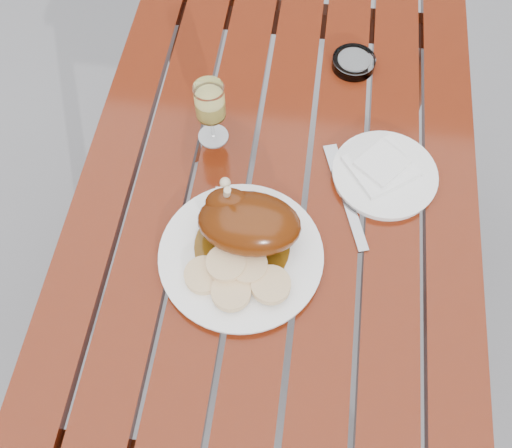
{
  "coord_description": "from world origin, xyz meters",
  "views": [
    {
      "loc": [
        0.04,
        -0.65,
        1.71
      ],
      "look_at": [
        -0.03,
        -0.13,
        0.78
      ],
      "focal_mm": 40.0,
      "sensor_mm": 36.0,
      "label": 1
    }
  ],
  "objects_px": {
    "wine_glass": "(211,114)",
    "side_plate": "(384,175)",
    "dinner_plate": "(241,256)",
    "ashtray": "(354,63)",
    "table": "(274,256)"
  },
  "relations": [
    {
      "from": "wine_glass",
      "to": "dinner_plate",
      "type": "bearing_deg",
      "value": -69.98
    },
    {
      "from": "ashtray",
      "to": "dinner_plate",
      "type": "bearing_deg",
      "value": -109.5
    },
    {
      "from": "table",
      "to": "wine_glass",
      "type": "bearing_deg",
      "value": 151.56
    },
    {
      "from": "side_plate",
      "to": "dinner_plate",
      "type": "bearing_deg",
      "value": -139.97
    },
    {
      "from": "wine_glass",
      "to": "side_plate",
      "type": "xyz_separation_m",
      "value": [
        0.36,
        -0.06,
        -0.07
      ]
    },
    {
      "from": "dinner_plate",
      "to": "ashtray",
      "type": "distance_m",
      "value": 0.55
    },
    {
      "from": "table",
      "to": "wine_glass",
      "type": "relative_size",
      "value": 7.99
    },
    {
      "from": "table",
      "to": "side_plate",
      "type": "distance_m",
      "value": 0.44
    },
    {
      "from": "table",
      "to": "dinner_plate",
      "type": "bearing_deg",
      "value": -103.98
    },
    {
      "from": "dinner_plate",
      "to": "side_plate",
      "type": "bearing_deg",
      "value": 40.03
    },
    {
      "from": "wine_glass",
      "to": "ashtray",
      "type": "height_order",
      "value": "wine_glass"
    },
    {
      "from": "table",
      "to": "wine_glass",
      "type": "height_order",
      "value": "wine_glass"
    },
    {
      "from": "dinner_plate",
      "to": "wine_glass",
      "type": "relative_size",
      "value": 2.04
    },
    {
      "from": "dinner_plate",
      "to": "side_plate",
      "type": "distance_m",
      "value": 0.34
    },
    {
      "from": "wine_glass",
      "to": "side_plate",
      "type": "height_order",
      "value": "wine_glass"
    }
  ]
}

